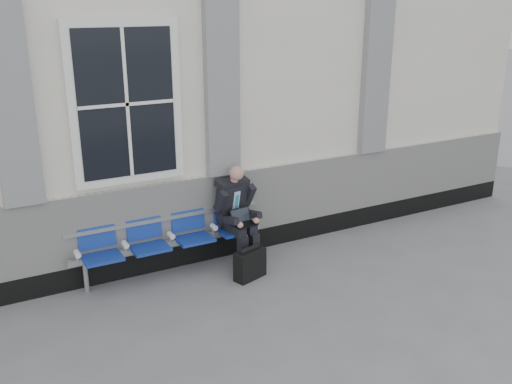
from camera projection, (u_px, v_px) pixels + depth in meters
ground at (148, 336)px, 6.10m from camera, size 70.00×70.00×0.00m
station_building at (62, 86)px, 8.27m from camera, size 14.40×4.40×4.49m
bench at (169, 233)px, 7.36m from camera, size 2.60×0.47×0.91m
businessman at (237, 211)px, 7.60m from camera, size 0.56×0.76×1.37m
briefcase at (250, 264)px, 7.31m from camera, size 0.47×0.31×0.44m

